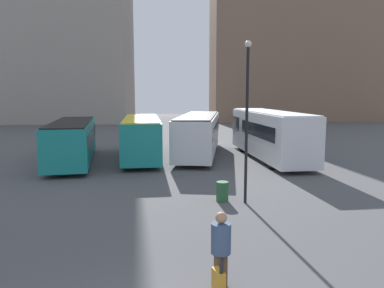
{
  "coord_description": "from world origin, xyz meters",
  "views": [
    {
      "loc": [
        -0.19,
        -5.82,
        4.56
      ],
      "look_at": [
        0.95,
        14.07,
        1.88
      ],
      "focal_mm": 35.0,
      "sensor_mm": 36.0,
      "label": 1
    }
  ],
  "objects_px": {
    "trash_bin": "(222,192)",
    "bus_0": "(73,140)",
    "lamp_post_0": "(247,111)",
    "bus_3": "(269,133)",
    "bus_2": "(199,133)",
    "suitcase": "(219,284)",
    "traveler": "(221,243)",
    "bus_1": "(141,137)"
  },
  "relations": [
    {
      "from": "bus_0",
      "to": "trash_bin",
      "type": "distance_m",
      "value": 13.16
    },
    {
      "from": "bus_0",
      "to": "bus_1",
      "type": "xyz_separation_m",
      "value": [
        4.49,
        1.09,
        0.07
      ]
    },
    {
      "from": "bus_1",
      "to": "traveler",
      "type": "height_order",
      "value": "bus_1"
    },
    {
      "from": "suitcase",
      "to": "lamp_post_0",
      "type": "distance_m",
      "value": 8.36
    },
    {
      "from": "bus_0",
      "to": "bus_3",
      "type": "bearing_deg",
      "value": -95.9
    },
    {
      "from": "bus_2",
      "to": "lamp_post_0",
      "type": "xyz_separation_m",
      "value": [
        1.0,
        -12.69,
        2.21
      ]
    },
    {
      "from": "suitcase",
      "to": "trash_bin",
      "type": "bearing_deg",
      "value": -24.75
    },
    {
      "from": "trash_bin",
      "to": "bus_2",
      "type": "bearing_deg",
      "value": 90.31
    },
    {
      "from": "trash_bin",
      "to": "bus_0",
      "type": "bearing_deg",
      "value": 131.77
    },
    {
      "from": "bus_2",
      "to": "bus_3",
      "type": "relative_size",
      "value": 1.04
    },
    {
      "from": "bus_1",
      "to": "bus_2",
      "type": "distance_m",
      "value": 4.45
    },
    {
      "from": "lamp_post_0",
      "to": "trash_bin",
      "type": "height_order",
      "value": "lamp_post_0"
    },
    {
      "from": "bus_1",
      "to": "bus_0",
      "type": "bearing_deg",
      "value": 99.49
    },
    {
      "from": "traveler",
      "to": "bus_0",
      "type": "bearing_deg",
      "value": 8.32
    },
    {
      "from": "bus_0",
      "to": "trash_bin",
      "type": "xyz_separation_m",
      "value": [
        8.73,
        -9.78,
        -1.08
      ]
    },
    {
      "from": "bus_3",
      "to": "bus_1",
      "type": "bearing_deg",
      "value": 83.33
    },
    {
      "from": "trash_bin",
      "to": "bus_1",
      "type": "bearing_deg",
      "value": 111.34
    },
    {
      "from": "bus_3",
      "to": "traveler",
      "type": "xyz_separation_m",
      "value": [
        -5.76,
        -17.52,
        -0.74
      ]
    },
    {
      "from": "traveler",
      "to": "trash_bin",
      "type": "height_order",
      "value": "traveler"
    },
    {
      "from": "bus_2",
      "to": "suitcase",
      "type": "relative_size",
      "value": 12.84
    },
    {
      "from": "bus_0",
      "to": "traveler",
      "type": "relative_size",
      "value": 5.88
    },
    {
      "from": "suitcase",
      "to": "lamp_post_0",
      "type": "xyz_separation_m",
      "value": [
        2.06,
        7.29,
        3.52
      ]
    },
    {
      "from": "bus_0",
      "to": "traveler",
      "type": "bearing_deg",
      "value": -164.12
    },
    {
      "from": "bus_0",
      "to": "bus_3",
      "type": "relative_size",
      "value": 0.93
    },
    {
      "from": "traveler",
      "to": "lamp_post_0",
      "type": "bearing_deg",
      "value": -32.29
    },
    {
      "from": "bus_1",
      "to": "traveler",
      "type": "xyz_separation_m",
      "value": [
        3.23,
        -17.95,
        -0.49
      ]
    },
    {
      "from": "lamp_post_0",
      "to": "bus_0",
      "type": "bearing_deg",
      "value": 133.83
    },
    {
      "from": "bus_1",
      "to": "lamp_post_0",
      "type": "relative_size",
      "value": 1.47
    },
    {
      "from": "bus_3",
      "to": "suitcase",
      "type": "relative_size",
      "value": 12.37
    },
    {
      "from": "lamp_post_0",
      "to": "traveler",
      "type": "bearing_deg",
      "value": -106.02
    },
    {
      "from": "suitcase",
      "to": "bus_0",
      "type": "bearing_deg",
      "value": 7.38
    },
    {
      "from": "bus_0",
      "to": "lamp_post_0",
      "type": "distance_m",
      "value": 14.15
    },
    {
      "from": "suitcase",
      "to": "traveler",
      "type": "bearing_deg",
      "value": -28.94
    },
    {
      "from": "lamp_post_0",
      "to": "trash_bin",
      "type": "bearing_deg",
      "value": 162.59
    },
    {
      "from": "bus_3",
      "to": "suitcase",
      "type": "height_order",
      "value": "bus_3"
    },
    {
      "from": "traveler",
      "to": "lamp_post_0",
      "type": "relative_size",
      "value": 0.27
    },
    {
      "from": "bus_0",
      "to": "bus_3",
      "type": "distance_m",
      "value": 13.49
    },
    {
      "from": "bus_3",
      "to": "trash_bin",
      "type": "relative_size",
      "value": 13.69
    },
    {
      "from": "bus_2",
      "to": "suitcase",
      "type": "height_order",
      "value": "bus_2"
    },
    {
      "from": "bus_0",
      "to": "bus_2",
      "type": "bearing_deg",
      "value": -81.92
    },
    {
      "from": "bus_3",
      "to": "bus_2",
      "type": "bearing_deg",
      "value": 63.91
    },
    {
      "from": "traveler",
      "to": "suitcase",
      "type": "relative_size",
      "value": 1.95
    }
  ]
}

